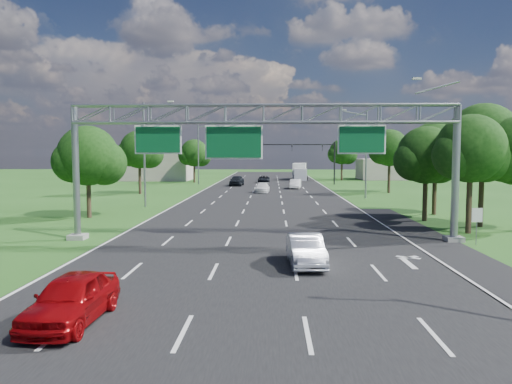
{
  "coord_description": "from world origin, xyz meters",
  "views": [
    {
      "loc": [
        0.78,
        -17.49,
        5.22
      ],
      "look_at": [
        -0.19,
        12.01,
        2.9
      ],
      "focal_mm": 35.0,
      "sensor_mm": 36.0,
      "label": 1
    }
  ],
  "objects_px": {
    "red_coupe": "(72,299)",
    "box_truck": "(300,172)",
    "regulatory_sign": "(477,218)",
    "silver_sedan": "(306,250)",
    "sign_gantry": "(265,124)",
    "traffic_signal": "(313,153)"
  },
  "relations": [
    {
      "from": "regulatory_sign",
      "to": "silver_sedan",
      "type": "distance_m",
      "value": 11.54
    },
    {
      "from": "silver_sedan",
      "to": "regulatory_sign",
      "type": "bearing_deg",
      "value": 25.84
    },
    {
      "from": "traffic_signal",
      "to": "regulatory_sign",
      "type": "bearing_deg",
      "value": -84.8
    },
    {
      "from": "traffic_signal",
      "to": "red_coupe",
      "type": "relative_size",
      "value": 2.72
    },
    {
      "from": "traffic_signal",
      "to": "silver_sedan",
      "type": "relative_size",
      "value": 2.8
    },
    {
      "from": "box_truck",
      "to": "silver_sedan",
      "type": "bearing_deg",
      "value": -87.45
    },
    {
      "from": "silver_sedan",
      "to": "box_truck",
      "type": "relative_size",
      "value": 0.5
    },
    {
      "from": "regulatory_sign",
      "to": "box_truck",
      "type": "bearing_deg",
      "value": 95.22
    },
    {
      "from": "traffic_signal",
      "to": "sign_gantry",
      "type": "bearing_deg",
      "value": -97.68
    },
    {
      "from": "silver_sedan",
      "to": "box_truck",
      "type": "distance_m",
      "value": 74.56
    },
    {
      "from": "regulatory_sign",
      "to": "box_truck",
      "type": "distance_m",
      "value": 69.17
    },
    {
      "from": "sign_gantry",
      "to": "silver_sedan",
      "type": "xyz_separation_m",
      "value": [
        2.0,
        -6.6,
        -6.17
      ]
    },
    {
      "from": "traffic_signal",
      "to": "red_coupe",
      "type": "bearing_deg",
      "value": -100.74
    },
    {
      "from": "red_coupe",
      "to": "box_truck",
      "type": "bearing_deg",
      "value": 84.31
    },
    {
      "from": "sign_gantry",
      "to": "red_coupe",
      "type": "xyz_separation_m",
      "value": [
        -5.7,
        -14.73,
        -6.13
      ]
    },
    {
      "from": "sign_gantry",
      "to": "traffic_signal",
      "type": "xyz_separation_m",
      "value": [
        7.15,
        53.0,
        -1.72
      ]
    },
    {
      "from": "regulatory_sign",
      "to": "traffic_signal",
      "type": "relative_size",
      "value": 0.17
    },
    {
      "from": "silver_sedan",
      "to": "sign_gantry",
      "type": "bearing_deg",
      "value": 103.72
    },
    {
      "from": "regulatory_sign",
      "to": "sign_gantry",
      "type": "bearing_deg",
      "value": 175.17
    },
    {
      "from": "sign_gantry",
      "to": "box_truck",
      "type": "distance_m",
      "value": 68.32
    },
    {
      "from": "sign_gantry",
      "to": "silver_sedan",
      "type": "height_order",
      "value": "sign_gantry"
    },
    {
      "from": "box_truck",
      "to": "red_coupe",
      "type": "bearing_deg",
      "value": -92.45
    }
  ]
}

